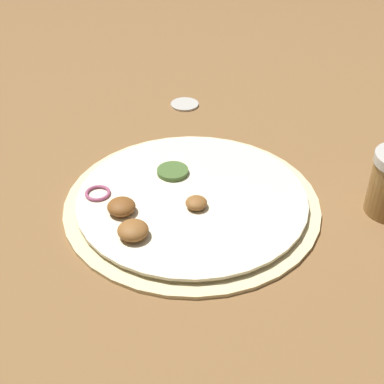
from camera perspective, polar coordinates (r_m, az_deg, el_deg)
The scene contains 3 objects.
ground_plane at distance 0.69m, azimuth 0.00°, elevation -1.32°, with size 3.00×3.00×0.00m, color brown.
pizza at distance 0.69m, azimuth -0.24°, elevation -0.92°, with size 0.33×0.33×0.03m.
loose_cap at distance 0.92m, azimuth -0.79°, elevation 9.42°, with size 0.05×0.05×0.01m.
Camera 1 is at (-0.53, 0.12, 0.42)m, focal length 50.00 mm.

